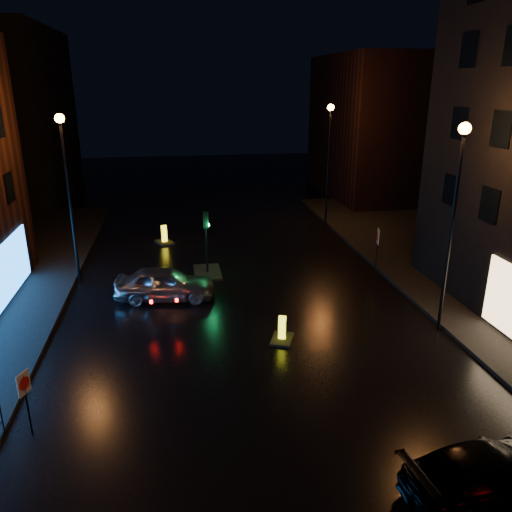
# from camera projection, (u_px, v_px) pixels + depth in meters

# --- Properties ---
(ground) EXTENTS (120.00, 120.00, 0.00)m
(ground) POSITION_uv_depth(u_px,v_px,m) (287.00, 450.00, 13.96)
(ground) COLOR black
(ground) RESTS_ON ground
(building_far_left) EXTENTS (8.00, 16.00, 14.00)m
(building_far_left) POSITION_uv_depth(u_px,v_px,m) (10.00, 117.00, 41.77)
(building_far_left) COLOR black
(building_far_left) RESTS_ON ground
(building_far_right) EXTENTS (8.00, 14.00, 12.00)m
(building_far_right) POSITION_uv_depth(u_px,v_px,m) (374.00, 127.00, 44.11)
(building_far_right) COLOR black
(building_far_right) RESTS_ON ground
(street_lamp_lfar) EXTENTS (0.44, 0.44, 8.37)m
(street_lamp_lfar) POSITION_uv_depth(u_px,v_px,m) (66.00, 174.00, 23.96)
(street_lamp_lfar) COLOR black
(street_lamp_lfar) RESTS_ON ground
(street_lamp_rnear) EXTENTS (0.44, 0.44, 8.37)m
(street_lamp_rnear) POSITION_uv_depth(u_px,v_px,m) (455.00, 198.00, 18.92)
(street_lamp_rnear) COLOR black
(street_lamp_rnear) RESTS_ON ground
(street_lamp_rfar) EXTENTS (0.44, 0.44, 8.37)m
(street_lamp_rfar) POSITION_uv_depth(u_px,v_px,m) (329.00, 147.00, 33.82)
(street_lamp_rfar) COLOR black
(street_lamp_rfar) RESTS_ON ground
(traffic_signal) EXTENTS (1.40, 2.40, 3.45)m
(traffic_signal) POSITION_uv_depth(u_px,v_px,m) (207.00, 265.00, 26.65)
(traffic_signal) COLOR black
(traffic_signal) RESTS_ON ground
(silver_hatchback) EXTENTS (4.78, 2.35, 1.57)m
(silver_hatchback) POSITION_uv_depth(u_px,v_px,m) (165.00, 283.00, 23.44)
(silver_hatchback) COLOR #B9BAC1
(silver_hatchback) RESTS_ON ground
(dark_sedan) EXTENTS (4.67, 2.38, 1.30)m
(dark_sedan) POSITION_uv_depth(u_px,v_px,m) (488.00, 472.00, 12.28)
(dark_sedan) COLOR black
(dark_sedan) RESTS_ON ground
(bollard_near) EXTENTS (1.18, 1.41, 1.05)m
(bollard_near) POSITION_uv_depth(u_px,v_px,m) (282.00, 335.00, 19.81)
(bollard_near) COLOR black
(bollard_near) RESTS_ON ground
(bollard_far) EXTENTS (1.32, 1.57, 1.17)m
(bollard_far) POSITION_uv_depth(u_px,v_px,m) (165.00, 239.00, 31.81)
(bollard_far) COLOR black
(bollard_far) RESTS_ON ground
(road_sign_left) EXTENTS (0.24, 0.48, 2.08)m
(road_sign_left) POSITION_uv_depth(u_px,v_px,m) (25.00, 389.00, 14.06)
(road_sign_left) COLOR black
(road_sign_left) RESTS_ON ground
(road_sign_right) EXTENTS (0.23, 0.58, 2.45)m
(road_sign_right) POSITION_uv_depth(u_px,v_px,m) (378.00, 240.00, 26.39)
(road_sign_right) COLOR black
(road_sign_right) RESTS_ON ground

